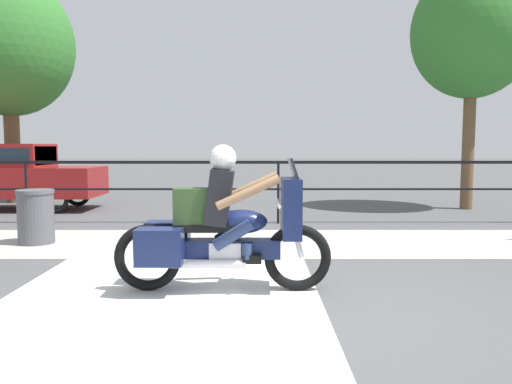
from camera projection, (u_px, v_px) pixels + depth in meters
ground_plane at (302, 312)px, 4.71m from camera, size 120.00×120.00×0.00m
sidewalk_band at (282, 243)px, 8.09m from camera, size 44.00×2.40×0.01m
crosswalk_band at (147, 320)px, 4.50m from camera, size 3.28×6.00×0.01m
fence_railing at (277, 174)px, 10.05m from camera, size 36.00×0.05×1.27m
motorcycle at (220, 228)px, 5.36m from camera, size 2.36×0.76×1.58m
parked_car at (7, 173)px, 12.25m from camera, size 4.23×1.64×1.62m
trash_bin at (34, 217)px, 7.98m from camera, size 0.58×0.58×0.87m
tree_behind_sign at (471, 33)px, 12.11m from camera, size 2.93×2.93×5.95m
tree_behind_car at (6, 46)px, 13.54m from camera, size 3.49×3.49×6.23m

